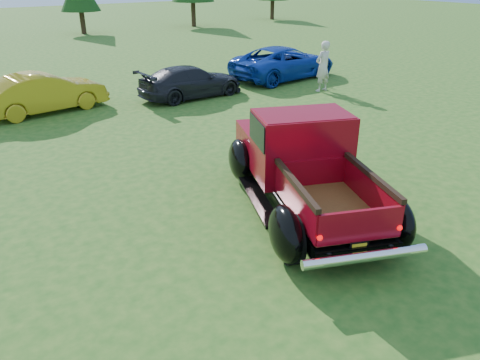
{
  "coord_description": "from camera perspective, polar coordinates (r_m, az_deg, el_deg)",
  "views": [
    {
      "loc": [
        -4.81,
        -6.17,
        4.45
      ],
      "look_at": [
        -0.45,
        0.2,
        0.94
      ],
      "focal_mm": 35.0,
      "sensor_mm": 36.0,
      "label": 1
    }
  ],
  "objects": [
    {
      "name": "pickup_truck",
      "position": [
        9.5,
        7.39,
        2.31
      ],
      "size": [
        3.84,
        5.45,
        1.9
      ],
      "rotation": [
        0.0,
        0.0,
        -0.37
      ],
      "color": "black",
      "rests_on": "ground"
    },
    {
      "name": "show_car_grey",
      "position": [
        17.89,
        -5.99,
        11.84
      ],
      "size": [
        4.07,
        1.81,
        1.16
      ],
      "primitive_type": "imported",
      "rotation": [
        0.0,
        0.0,
        1.62
      ],
      "color": "black",
      "rests_on": "ground"
    },
    {
      "name": "show_car_yellow",
      "position": [
        17.13,
        -22.74,
        9.79
      ],
      "size": [
        4.13,
        1.9,
        1.31
      ],
      "primitive_type": "imported",
      "rotation": [
        0.0,
        0.0,
        1.7
      ],
      "color": "#B59318",
      "rests_on": "ground"
    },
    {
      "name": "ground",
      "position": [
        9.0,
        3.09,
        -5.21
      ],
      "size": [
        120.0,
        120.0,
        0.0
      ],
      "primitive_type": "plane",
      "color": "#1F4E16",
      "rests_on": "ground"
    },
    {
      "name": "show_car_blue",
      "position": [
        21.06,
        5.38,
        14.08
      ],
      "size": [
        5.2,
        2.85,
        1.38
      ],
      "primitive_type": "imported",
      "rotation": [
        0.0,
        0.0,
        1.69
      ],
      "color": "#0D2F98",
      "rests_on": "ground"
    },
    {
      "name": "spectator",
      "position": [
        18.92,
        10.07,
        13.48
      ],
      "size": [
        0.74,
        0.52,
        1.93
      ],
      "primitive_type": "imported",
      "rotation": [
        0.0,
        0.0,
        3.23
      ],
      "color": "beige",
      "rests_on": "ground"
    }
  ]
}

